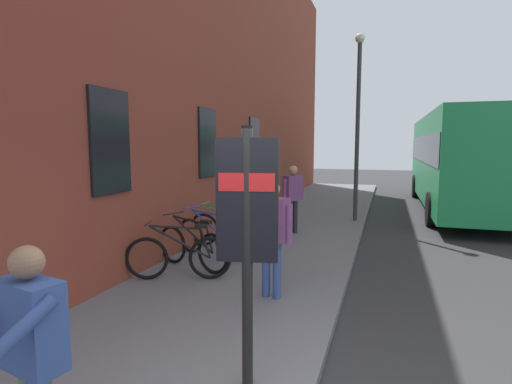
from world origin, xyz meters
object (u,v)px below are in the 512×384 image
object	(u,v)px
bicycle_mid_rack	(192,247)
bicycle_leaning_wall	(210,237)
pedestrian_by_facade	(293,192)
tourist_with_hotdogs	(29,340)
bicycle_under_window	(179,256)
bicycle_by_door	(226,229)
pedestrian_crossing_street	(272,227)
city_bus	(460,157)
transit_info_sign	(247,217)
street_lamp	(358,112)

from	to	relation	value
bicycle_mid_rack	bicycle_leaning_wall	bearing A→B (deg)	1.47
pedestrian_by_facade	tourist_with_hotdogs	world-z (taller)	pedestrian_by_facade
bicycle_under_window	bicycle_by_door	size ratio (longest dim) A/B	0.95
pedestrian_crossing_street	bicycle_under_window	bearing A→B (deg)	80.27
bicycle_by_door	pedestrian_crossing_street	xyz separation A→B (m)	(-2.52, -1.75, 0.66)
bicycle_under_window	bicycle_by_door	bearing A→B (deg)	1.64
bicycle_mid_rack	pedestrian_by_facade	bearing A→B (deg)	-17.76
bicycle_by_door	city_bus	bearing A→B (deg)	-36.24
transit_info_sign	tourist_with_hotdogs	distance (m)	1.85
transit_info_sign	tourist_with_hotdogs	bearing A→B (deg)	145.72
bicycle_mid_rack	tourist_with_hotdogs	world-z (taller)	tourist_with_hotdogs
bicycle_under_window	bicycle_leaning_wall	bearing A→B (deg)	3.75
city_bus	bicycle_under_window	bearing A→B (deg)	150.58
bicycle_mid_rack	pedestrian_by_facade	xyz separation A→B (m)	(3.39, -1.09, 0.66)
bicycle_by_door	tourist_with_hotdogs	world-z (taller)	tourist_with_hotdogs
bicycle_mid_rack	city_bus	size ratio (longest dim) A/B	0.16
bicycle_leaning_wall	pedestrian_by_facade	size ratio (longest dim) A/B	0.99
transit_info_sign	bicycle_by_door	bearing A→B (deg)	24.41
pedestrian_by_facade	tourist_with_hotdogs	xyz separation A→B (m)	(-7.92, -0.08, -0.05)
bicycle_by_door	transit_info_sign	size ratio (longest dim) A/B	0.74
pedestrian_crossing_street	tourist_with_hotdogs	xyz separation A→B (m)	(-3.64, 0.59, -0.06)
pedestrian_crossing_street	street_lamp	world-z (taller)	street_lamp
bicycle_by_door	city_bus	xyz separation A→B (m)	(7.84, -5.74, 1.41)
tourist_with_hotdogs	pedestrian_crossing_street	bearing A→B (deg)	-9.18
bicycle_leaning_wall	pedestrian_by_facade	xyz separation A→B (m)	(2.58, -1.11, 0.66)
pedestrian_by_facade	pedestrian_crossing_street	size ratio (longest dim) A/B	1.00
bicycle_by_door	transit_info_sign	xyz separation A→B (m)	(-4.72, -2.14, 1.21)
city_bus	tourist_with_hotdogs	bearing A→B (deg)	161.86
street_lamp	pedestrian_crossing_street	bearing A→B (deg)	173.99
transit_info_sign	bicycle_leaning_wall	bearing A→B (deg)	29.09
bicycle_under_window	pedestrian_by_facade	distance (m)	4.18
bicycle_leaning_wall	street_lamp	size ratio (longest dim) A/B	0.32
tourist_with_hotdogs	transit_info_sign	bearing A→B (deg)	-34.28
city_bus	pedestrian_crossing_street	world-z (taller)	city_bus
bicycle_leaning_wall	tourist_with_hotdogs	size ratio (longest dim) A/B	1.06
bicycle_leaning_wall	pedestrian_crossing_street	size ratio (longest dim) A/B	0.99
bicycle_leaning_wall	transit_info_sign	bearing A→B (deg)	-150.91
bicycle_mid_rack	bicycle_by_door	xyz separation A→B (m)	(1.62, -0.01, 0.00)
city_bus	bicycle_by_door	bearing A→B (deg)	143.76
bicycle_under_window	pedestrian_crossing_street	world-z (taller)	pedestrian_crossing_street
city_bus	pedestrian_by_facade	world-z (taller)	city_bus
bicycle_by_door	street_lamp	world-z (taller)	street_lamp
bicycle_under_window	transit_info_sign	distance (m)	3.46
pedestrian_crossing_street	bicycle_mid_rack	bearing A→B (deg)	62.84
street_lamp	bicycle_mid_rack	bearing A→B (deg)	156.78
bicycle_mid_rack	city_bus	world-z (taller)	city_bus
bicycle_leaning_wall	pedestrian_crossing_street	distance (m)	2.55
bicycle_under_window	city_bus	xyz separation A→B (m)	(10.07, -5.68, 1.41)
bicycle_by_door	pedestrian_by_facade	size ratio (longest dim) A/B	1.03
bicycle_under_window	city_bus	size ratio (longest dim) A/B	0.16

